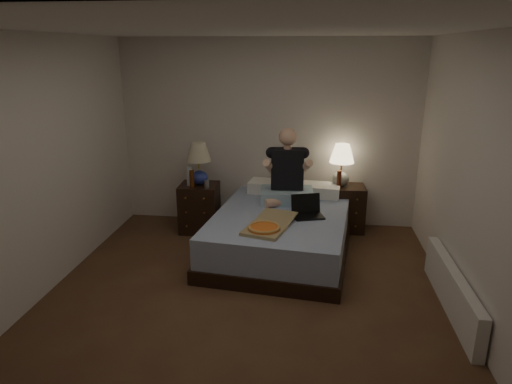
# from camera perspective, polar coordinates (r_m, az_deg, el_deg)

# --- Properties ---
(floor) EXTENTS (4.00, 4.50, 0.00)m
(floor) POSITION_cam_1_polar(r_m,az_deg,el_deg) (4.52, -1.42, -13.81)
(floor) COLOR brown
(floor) RESTS_ON ground
(ceiling) EXTENTS (4.00, 4.50, 0.00)m
(ceiling) POSITION_cam_1_polar(r_m,az_deg,el_deg) (3.87, -1.71, 19.74)
(ceiling) COLOR white
(ceiling) RESTS_ON ground
(wall_back) EXTENTS (4.00, 0.00, 2.50)m
(wall_back) POSITION_cam_1_polar(r_m,az_deg,el_deg) (6.20, 1.52, 7.27)
(wall_back) COLOR silver
(wall_back) RESTS_ON ground
(wall_front) EXTENTS (4.00, 0.00, 2.50)m
(wall_front) POSITION_cam_1_polar(r_m,az_deg,el_deg) (2.00, -11.43, -16.18)
(wall_front) COLOR silver
(wall_front) RESTS_ON ground
(wall_left) EXTENTS (0.00, 4.50, 2.50)m
(wall_left) POSITION_cam_1_polar(r_m,az_deg,el_deg) (4.74, -26.26, 2.25)
(wall_left) COLOR silver
(wall_left) RESTS_ON ground
(wall_right) EXTENTS (0.00, 4.50, 2.50)m
(wall_right) POSITION_cam_1_polar(r_m,az_deg,el_deg) (4.22, 26.39, 0.55)
(wall_right) COLOR silver
(wall_right) RESTS_ON ground
(bed) EXTENTS (1.73, 2.17, 0.50)m
(bed) POSITION_cam_1_polar(r_m,az_deg,el_deg) (5.46, 3.11, -5.12)
(bed) COLOR #5774AF
(bed) RESTS_ON floor
(nightstand_left) EXTENTS (0.51, 0.46, 0.64)m
(nightstand_left) POSITION_cam_1_polar(r_m,az_deg,el_deg) (6.13, -7.06, -1.96)
(nightstand_left) COLOR black
(nightstand_left) RESTS_ON floor
(nightstand_right) EXTENTS (0.49, 0.45, 0.61)m
(nightstand_right) POSITION_cam_1_polar(r_m,az_deg,el_deg) (6.23, 11.15, -1.97)
(nightstand_right) COLOR black
(nightstand_right) RESTS_ON floor
(lamp_left) EXTENTS (0.35, 0.35, 0.56)m
(lamp_left) POSITION_cam_1_polar(r_m,az_deg,el_deg) (5.96, -7.15, 3.51)
(lamp_left) COLOR navy
(lamp_left) RESTS_ON nightstand_left
(lamp_right) EXTENTS (0.38, 0.38, 0.56)m
(lamp_right) POSITION_cam_1_polar(r_m,az_deg,el_deg) (6.06, 10.63, 3.30)
(lamp_right) COLOR gray
(lamp_right) RESTS_ON nightstand_right
(water_bottle) EXTENTS (0.07, 0.07, 0.25)m
(water_bottle) POSITION_cam_1_polar(r_m,az_deg,el_deg) (5.97, -8.32, 1.97)
(water_bottle) COLOR silver
(water_bottle) RESTS_ON nightstand_left
(soda_can) EXTENTS (0.07, 0.07, 0.10)m
(soda_can) POSITION_cam_1_polar(r_m,az_deg,el_deg) (5.86, -6.19, 0.98)
(soda_can) COLOR #A1A19D
(soda_can) RESTS_ON nightstand_left
(beer_bottle_left) EXTENTS (0.06, 0.06, 0.23)m
(beer_bottle_left) POSITION_cam_1_polar(r_m,az_deg,el_deg) (5.88, -8.01, 1.64)
(beer_bottle_left) COLOR #4F260B
(beer_bottle_left) RESTS_ON nightstand_left
(beer_bottle_right) EXTENTS (0.06, 0.06, 0.23)m
(beer_bottle_right) POSITION_cam_1_polar(r_m,az_deg,el_deg) (6.01, 10.35, 1.58)
(beer_bottle_right) COLOR #55200C
(beer_bottle_right) RESTS_ON nightstand_right
(person) EXTENTS (0.70, 0.57, 0.93)m
(person) POSITION_cam_1_polar(r_m,az_deg,el_deg) (5.64, 3.95, 3.26)
(person) COLOR black
(person) RESTS_ON bed
(laptop) EXTENTS (0.41, 0.37, 0.24)m
(laptop) POSITION_cam_1_polar(r_m,az_deg,el_deg) (5.23, 6.58, -1.90)
(laptop) COLOR black
(laptop) RESTS_ON bed
(pizza_box) EXTENTS (0.59, 0.84, 0.08)m
(pizza_box) POSITION_cam_1_polar(r_m,az_deg,el_deg) (4.81, 1.01, -4.58)
(pizza_box) COLOR tan
(pizza_box) RESTS_ON bed
(radiator) EXTENTS (0.10, 1.60, 0.40)m
(radiator) POSITION_cam_1_polar(r_m,az_deg,el_deg) (4.70, 23.28, -11.23)
(radiator) COLOR silver
(radiator) RESTS_ON floor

